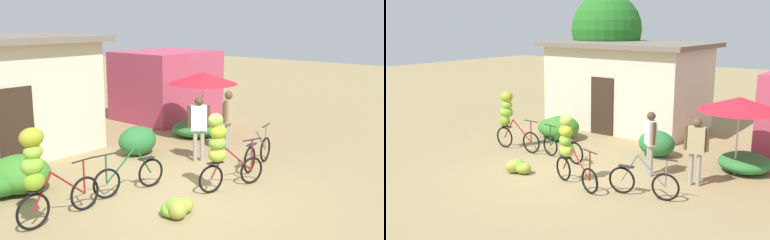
{
  "view_description": "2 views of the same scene",
  "coord_description": "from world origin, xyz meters",
  "views": [
    {
      "loc": [
        -6.78,
        -5.86,
        3.56
      ],
      "look_at": [
        1.16,
        1.06,
        1.25
      ],
      "focal_mm": 43.17,
      "sensor_mm": 36.0,
      "label": 1
    },
    {
      "loc": [
        7.01,
        -8.44,
        3.88
      ],
      "look_at": [
        -0.16,
        1.09,
        1.25
      ],
      "focal_mm": 41.99,
      "sensor_mm": 36.0,
      "label": 2
    }
  ],
  "objects": [
    {
      "name": "ground_plane",
      "position": [
        0.0,
        0.0,
        0.0
      ],
      "size": [
        60.0,
        60.0,
        0.0
      ],
      "primitive_type": "plane",
      "color": "#958054"
    },
    {
      "name": "bicycle_leftmost",
      "position": [
        -2.81,
        1.08,
        1.05
      ],
      "size": [
        1.75,
        0.45,
        1.78
      ],
      "color": "black",
      "rests_on": "ground"
    },
    {
      "name": "hedge_bush_mid",
      "position": [
        1.24,
        3.06,
        0.39
      ],
      "size": [
        1.09,
        0.88,
        0.77
      ],
      "primitive_type": "ellipsoid",
      "color": "#2B7236",
      "rests_on": "ground"
    },
    {
      "name": "person_vendor",
      "position": [
        3.09,
        1.44,
        1.02
      ],
      "size": [
        0.56,
        0.3,
        1.67
      ],
      "color": "gray",
      "rests_on": "ground"
    },
    {
      "name": "bicycle_center_loaded",
      "position": [
        0.56,
        -0.25,
        0.96
      ],
      "size": [
        1.62,
        0.6,
        1.69
      ],
      "color": "black",
      "rests_on": "ground"
    },
    {
      "name": "person_bystander",
      "position": [
        1.87,
        1.46,
        1.02
      ],
      "size": [
        0.44,
        0.43,
        1.66
      ],
      "color": "gray",
      "rests_on": "ground"
    },
    {
      "name": "hedge_bush_by_door",
      "position": [
        3.75,
        3.2,
        0.25
      ],
      "size": [
        1.37,
        1.42,
        0.5
      ],
      "primitive_type": "ellipsoid",
      "color": "#2E7634",
      "rests_on": "ground"
    },
    {
      "name": "banana_pile_on_ground",
      "position": [
        -0.99,
        -0.44,
        0.16
      ],
      "size": [
        0.79,
        0.74,
        0.35
      ],
      "color": "olive",
      "rests_on": "ground"
    },
    {
      "name": "bicycle_by_shop",
      "position": [
        2.46,
        0.06,
        0.35
      ],
      "size": [
        1.63,
        0.37,
        0.98
      ],
      "color": "black",
      "rests_on": "ground"
    },
    {
      "name": "market_umbrella",
      "position": [
        3.62,
        2.79,
        1.86
      ],
      "size": [
        2.08,
        2.08,
        2.04
      ],
      "color": "beige",
      "rests_on": "ground"
    },
    {
      "name": "bicycle_near_pile",
      "position": [
        -0.75,
        1.13,
        0.35
      ],
      "size": [
        1.68,
        0.34,
        0.97
      ],
      "color": "black",
      "rests_on": "ground"
    },
    {
      "name": "hedge_bush_front_left",
      "position": [
        -2.56,
        3.06,
        0.33
      ],
      "size": [
        1.3,
        1.26,
        0.65
      ],
      "primitive_type": "ellipsoid",
      "color": "#307A29",
      "rests_on": "ground"
    },
    {
      "name": "shop_pink",
      "position": [
        5.16,
        5.79,
        1.22
      ],
      "size": [
        3.2,
        2.8,
        2.44
      ],
      "primitive_type": "cube",
      "color": "#B4415C",
      "rests_on": "ground"
    },
    {
      "name": "hedge_bush_front_right",
      "position": [
        -2.23,
        2.88,
        0.39
      ],
      "size": [
        1.23,
        1.32,
        0.78
      ],
      "primitive_type": "ellipsoid",
      "color": "#3A8229",
      "rests_on": "ground"
    }
  ]
}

